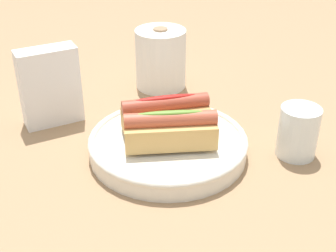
{
  "coord_description": "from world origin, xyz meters",
  "views": [
    {
      "loc": [
        -0.15,
        -0.65,
        0.45
      ],
      "look_at": [
        -0.01,
        0.02,
        0.06
      ],
      "focal_mm": 50.31,
      "sensor_mm": 36.0,
      "label": 1
    }
  ],
  "objects_px": {
    "water_glass": "(298,134)",
    "paper_towel_roll": "(161,59)",
    "hotdog_back": "(166,114)",
    "napkin_box": "(50,87)",
    "serving_bowl": "(168,144)",
    "hotdog_front": "(171,130)"
  },
  "relations": [
    {
      "from": "serving_bowl",
      "to": "hotdog_back",
      "type": "xyz_separation_m",
      "value": [
        0.0,
        0.03,
        0.04
      ]
    },
    {
      "from": "serving_bowl",
      "to": "paper_towel_roll",
      "type": "distance_m",
      "value": 0.28
    },
    {
      "from": "water_glass",
      "to": "paper_towel_roll",
      "type": "xyz_separation_m",
      "value": [
        -0.17,
        0.32,
        0.02
      ]
    },
    {
      "from": "hotdog_back",
      "to": "paper_towel_roll",
      "type": "distance_m",
      "value": 0.25
    },
    {
      "from": "hotdog_front",
      "to": "napkin_box",
      "type": "height_order",
      "value": "napkin_box"
    },
    {
      "from": "serving_bowl",
      "to": "water_glass",
      "type": "relative_size",
      "value": 3.04
    },
    {
      "from": "hotdog_front",
      "to": "water_glass",
      "type": "bearing_deg",
      "value": -5.16
    },
    {
      "from": "serving_bowl",
      "to": "water_glass",
      "type": "bearing_deg",
      "value": -12.3
    },
    {
      "from": "water_glass",
      "to": "paper_towel_roll",
      "type": "height_order",
      "value": "paper_towel_roll"
    },
    {
      "from": "paper_towel_roll",
      "to": "napkin_box",
      "type": "bearing_deg",
      "value": -153.43
    },
    {
      "from": "hotdog_back",
      "to": "napkin_box",
      "type": "bearing_deg",
      "value": 146.0
    },
    {
      "from": "hotdog_front",
      "to": "paper_towel_roll",
      "type": "distance_m",
      "value": 0.31
    },
    {
      "from": "hotdog_back",
      "to": "paper_towel_roll",
      "type": "xyz_separation_m",
      "value": [
        0.04,
        0.25,
        0.0
      ]
    },
    {
      "from": "hotdog_front",
      "to": "water_glass",
      "type": "xyz_separation_m",
      "value": [
        0.22,
        -0.02,
        -0.02
      ]
    },
    {
      "from": "paper_towel_roll",
      "to": "hotdog_back",
      "type": "bearing_deg",
      "value": -99.33
    },
    {
      "from": "hotdog_back",
      "to": "paper_towel_roll",
      "type": "relative_size",
      "value": 1.13
    },
    {
      "from": "serving_bowl",
      "to": "hotdog_back",
      "type": "relative_size",
      "value": 1.81
    },
    {
      "from": "serving_bowl",
      "to": "hotdog_front",
      "type": "xyz_separation_m",
      "value": [
        -0.0,
        -0.03,
        0.04
      ]
    },
    {
      "from": "napkin_box",
      "to": "water_glass",
      "type": "bearing_deg",
      "value": -41.84
    },
    {
      "from": "hotdog_front",
      "to": "water_glass",
      "type": "height_order",
      "value": "hotdog_front"
    },
    {
      "from": "hotdog_back",
      "to": "water_glass",
      "type": "distance_m",
      "value": 0.23
    },
    {
      "from": "serving_bowl",
      "to": "hotdog_front",
      "type": "bearing_deg",
      "value": -93.3
    }
  ]
}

